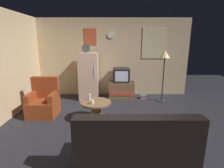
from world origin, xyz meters
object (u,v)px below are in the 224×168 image
at_px(tv_stand, 122,89).
at_px(coffee_table, 97,111).
at_px(crt_tv, 122,75).
at_px(armchair, 45,102).
at_px(wine_glass, 90,97).
at_px(fridge, 90,76).
at_px(mug_ceramic_white, 93,102).
at_px(book_stack, 144,97).
at_px(couch, 136,148).
at_px(standing_lamp, 165,58).

relative_size(tv_stand, coffee_table, 1.17).
distance_m(crt_tv, armchair, 2.54).
distance_m(tv_stand, armchair, 2.52).
distance_m(tv_stand, coffee_table, 1.93).
bearing_deg(tv_stand, crt_tv, -175.25).
xyz_separation_m(tv_stand, wine_glass, (-0.85, -1.66, 0.27)).
xyz_separation_m(fridge, mug_ceramic_white, (0.31, -1.81, -0.24)).
bearing_deg(book_stack, couch, -102.30).
distance_m(fridge, couch, 3.46).
distance_m(fridge, crt_tv, 1.06).
xyz_separation_m(mug_ceramic_white, book_stack, (1.49, 1.76, -0.46)).
bearing_deg(book_stack, armchair, -155.30).
height_order(wine_glass, mug_ceramic_white, wine_glass).
bearing_deg(standing_lamp, tv_stand, 160.95).
xyz_separation_m(tv_stand, couch, (0.03, -3.38, 0.04)).
height_order(armchair, couch, armchair).
xyz_separation_m(crt_tv, book_stack, (0.74, -0.17, -0.71)).
relative_size(standing_lamp, wine_glass, 10.60).
xyz_separation_m(standing_lamp, couch, (-1.23, -2.95, -1.05)).
bearing_deg(standing_lamp, mug_ceramic_white, -143.45).
bearing_deg(coffee_table, standing_lamp, 34.91).
relative_size(tv_stand, crt_tv, 1.56).
bearing_deg(book_stack, coffee_table, -131.14).
relative_size(crt_tv, wine_glass, 3.60).
relative_size(crt_tv, coffee_table, 0.75).
bearing_deg(armchair, tv_stand, 35.25).
bearing_deg(mug_ceramic_white, tv_stand, 68.54).
relative_size(standing_lamp, book_stack, 7.70).
relative_size(crt_tv, standing_lamp, 0.34).
bearing_deg(standing_lamp, fridge, 172.49).
height_order(tv_stand, mug_ceramic_white, mug_ceramic_white).
relative_size(fridge, coffee_table, 2.46).
height_order(mug_ceramic_white, couch, couch).
relative_size(coffee_table, armchair, 0.75).
bearing_deg(wine_glass, mug_ceramic_white, -70.94).
bearing_deg(coffee_table, wine_glass, 139.28).
relative_size(fridge, book_stack, 8.58).
distance_m(armchair, couch, 2.84).
bearing_deg(tv_stand, book_stack, -13.40).
height_order(mug_ceramic_white, armchair, armchair).
height_order(tv_stand, armchair, armchair).
bearing_deg(crt_tv, armchair, -144.61).
height_order(coffee_table, armchair, armchair).
bearing_deg(tv_stand, couch, -89.54).
bearing_deg(couch, standing_lamp, 67.29).
bearing_deg(standing_lamp, armchair, -162.94).
height_order(coffee_table, mug_ceramic_white, mug_ceramic_white).
height_order(tv_stand, standing_lamp, standing_lamp).
distance_m(crt_tv, couch, 3.41).
bearing_deg(couch, book_stack, 77.70).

